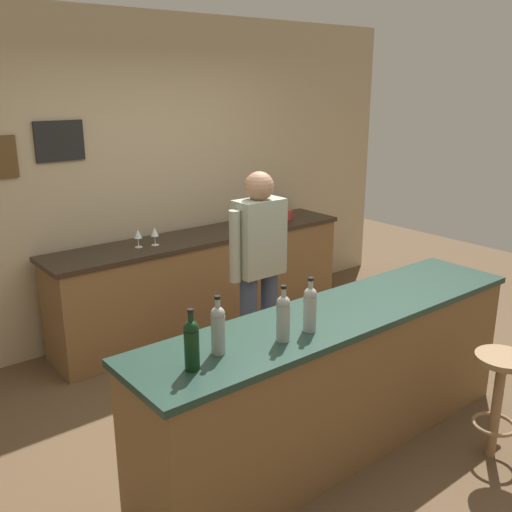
{
  "coord_description": "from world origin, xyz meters",
  "views": [
    {
      "loc": [
        -2.35,
        -2.55,
        2.22
      ],
      "look_at": [
        0.05,
        0.45,
        1.05
      ],
      "focal_mm": 40.24,
      "sensor_mm": 36.0,
      "label": 1
    }
  ],
  "objects_px": {
    "wine_bottle_b": "(218,328)",
    "wine_bottle_a": "(192,343)",
    "bar_stool": "(499,389)",
    "wine_glass_b": "(155,233)",
    "coffee_mug": "(288,215)",
    "wine_bottle_c": "(283,316)",
    "wine_bottle_d": "(310,307)",
    "wine_glass_c": "(240,217)",
    "bartender": "(259,264)",
    "wine_glass_d": "(262,211)",
    "wine_glass_a": "(138,234)"
  },
  "relations": [
    {
      "from": "wine_bottle_a",
      "to": "bartender",
      "type": "bearing_deg",
      "value": 39.75
    },
    {
      "from": "wine_bottle_d",
      "to": "wine_glass_c",
      "type": "xyz_separation_m",
      "value": [
        1.12,
        2.1,
        -0.05
      ]
    },
    {
      "from": "wine_bottle_a",
      "to": "coffee_mug",
      "type": "relative_size",
      "value": 2.45
    },
    {
      "from": "wine_bottle_c",
      "to": "bartender",
      "type": "bearing_deg",
      "value": 56.69
    },
    {
      "from": "bar_stool",
      "to": "wine_glass_c",
      "type": "distance_m",
      "value": 2.75
    },
    {
      "from": "wine_bottle_c",
      "to": "wine_glass_d",
      "type": "height_order",
      "value": "wine_bottle_c"
    },
    {
      "from": "wine_glass_a",
      "to": "coffee_mug",
      "type": "bearing_deg",
      "value": -1.05
    },
    {
      "from": "bar_stool",
      "to": "wine_glass_d",
      "type": "relative_size",
      "value": 4.39
    },
    {
      "from": "wine_bottle_c",
      "to": "wine_glass_b",
      "type": "xyz_separation_m",
      "value": [
        0.41,
        2.1,
        -0.05
      ]
    },
    {
      "from": "wine_bottle_b",
      "to": "wine_bottle_c",
      "type": "xyz_separation_m",
      "value": [
        0.35,
        -0.09,
        0.0
      ]
    },
    {
      "from": "coffee_mug",
      "to": "wine_bottle_c",
      "type": "bearing_deg",
      "value": -132.37
    },
    {
      "from": "wine_bottle_c",
      "to": "coffee_mug",
      "type": "height_order",
      "value": "wine_bottle_c"
    },
    {
      "from": "bartender",
      "to": "wine_glass_a",
      "type": "bearing_deg",
      "value": 111.48
    },
    {
      "from": "wine_glass_d",
      "to": "coffee_mug",
      "type": "bearing_deg",
      "value": -14.92
    },
    {
      "from": "wine_glass_b",
      "to": "wine_bottle_c",
      "type": "bearing_deg",
      "value": -101.12
    },
    {
      "from": "wine_bottle_b",
      "to": "wine_glass_c",
      "type": "height_order",
      "value": "wine_bottle_b"
    },
    {
      "from": "wine_bottle_a",
      "to": "wine_glass_d",
      "type": "distance_m",
      "value": 3.06
    },
    {
      "from": "wine_bottle_b",
      "to": "coffee_mug",
      "type": "bearing_deg",
      "value": 41.59
    },
    {
      "from": "wine_bottle_a",
      "to": "coffee_mug",
      "type": "bearing_deg",
      "value": 40.12
    },
    {
      "from": "bar_stool",
      "to": "wine_bottle_a",
      "type": "bearing_deg",
      "value": 160.52
    },
    {
      "from": "coffee_mug",
      "to": "wine_glass_c",
      "type": "bearing_deg",
      "value": 179.99
    },
    {
      "from": "wine_bottle_c",
      "to": "wine_bottle_b",
      "type": "bearing_deg",
      "value": 165.32
    },
    {
      "from": "wine_glass_d",
      "to": "wine_glass_a",
      "type": "bearing_deg",
      "value": -178.08
    },
    {
      "from": "bar_stool",
      "to": "wine_bottle_b",
      "type": "bearing_deg",
      "value": 156.36
    },
    {
      "from": "wine_bottle_a",
      "to": "wine_glass_a",
      "type": "height_order",
      "value": "wine_bottle_a"
    },
    {
      "from": "wine_bottle_c",
      "to": "wine_glass_b",
      "type": "distance_m",
      "value": 2.15
    },
    {
      "from": "wine_bottle_d",
      "to": "wine_glass_b",
      "type": "relative_size",
      "value": 1.97
    },
    {
      "from": "bar_stool",
      "to": "wine_glass_c",
      "type": "bearing_deg",
      "value": 87.74
    },
    {
      "from": "wine_bottle_d",
      "to": "wine_glass_b",
      "type": "height_order",
      "value": "wine_bottle_d"
    },
    {
      "from": "bartender",
      "to": "coffee_mug",
      "type": "xyz_separation_m",
      "value": [
        1.22,
        1.04,
        0.01
      ]
    },
    {
      "from": "wine_bottle_d",
      "to": "bar_stool",
      "type": "bearing_deg",
      "value": -30.31
    },
    {
      "from": "coffee_mug",
      "to": "wine_bottle_d",
      "type": "bearing_deg",
      "value": -129.39
    },
    {
      "from": "bar_stool",
      "to": "wine_glass_b",
      "type": "height_order",
      "value": "wine_glass_b"
    },
    {
      "from": "wine_bottle_d",
      "to": "wine_glass_c",
      "type": "height_order",
      "value": "wine_bottle_d"
    },
    {
      "from": "bartender",
      "to": "wine_bottle_b",
      "type": "distance_m",
      "value": 1.43
    },
    {
      "from": "bartender",
      "to": "wine_bottle_c",
      "type": "height_order",
      "value": "bartender"
    },
    {
      "from": "bartender",
      "to": "wine_glass_c",
      "type": "xyz_separation_m",
      "value": [
        0.62,
        1.04,
        0.07
      ]
    },
    {
      "from": "wine_bottle_b",
      "to": "wine_bottle_a",
      "type": "bearing_deg",
      "value": -162.22
    },
    {
      "from": "bar_stool",
      "to": "wine_glass_d",
      "type": "distance_m",
      "value": 2.86
    },
    {
      "from": "bartender",
      "to": "wine_bottle_c",
      "type": "distance_m",
      "value": 1.27
    },
    {
      "from": "wine_bottle_a",
      "to": "wine_bottle_c",
      "type": "height_order",
      "value": "same"
    },
    {
      "from": "wine_bottle_b",
      "to": "wine_glass_c",
      "type": "bearing_deg",
      "value": 50.42
    },
    {
      "from": "wine_bottle_b",
      "to": "coffee_mug",
      "type": "distance_m",
      "value": 3.03
    },
    {
      "from": "bartender",
      "to": "wine_glass_c",
      "type": "bearing_deg",
      "value": 59.35
    },
    {
      "from": "bar_stool",
      "to": "coffee_mug",
      "type": "distance_m",
      "value": 2.83
    },
    {
      "from": "wine_bottle_c",
      "to": "wine_glass_c",
      "type": "height_order",
      "value": "wine_bottle_c"
    },
    {
      "from": "wine_glass_a",
      "to": "coffee_mug",
      "type": "height_order",
      "value": "wine_glass_a"
    },
    {
      "from": "bartender",
      "to": "wine_glass_b",
      "type": "relative_size",
      "value": 10.45
    },
    {
      "from": "bartender",
      "to": "coffee_mug",
      "type": "bearing_deg",
      "value": 40.5
    },
    {
      "from": "bartender",
      "to": "coffee_mug",
      "type": "distance_m",
      "value": 1.61
    }
  ]
}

